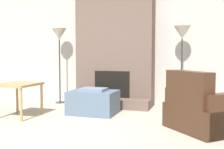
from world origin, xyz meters
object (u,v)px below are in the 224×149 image
floor_lamp_right (182,37)px  floor_lamp_left (59,38)px  side_table (19,88)px  armchair (203,112)px  ottoman (93,102)px

floor_lamp_right → floor_lamp_left: bearing=180.0°
side_table → floor_lamp_right: floor_lamp_right is taller
armchair → floor_lamp_right: bearing=-27.1°
armchair → floor_lamp_left: 3.52m
floor_lamp_right → side_table: bearing=-150.9°
armchair → floor_lamp_left: size_ratio=0.78×
ottoman → side_table: 1.31m
ottoman → side_table: size_ratio=1.23×
ottoman → armchair: bearing=-16.6°
ottoman → floor_lamp_left: (-1.13, 0.84, 1.21)m
ottoman → floor_lamp_left: bearing=143.3°
armchair → side_table: 3.02m
ottoman → floor_lamp_right: (1.48, 0.84, 1.19)m
floor_lamp_left → floor_lamp_right: (2.61, 0.00, -0.03)m
floor_lamp_left → floor_lamp_right: size_ratio=1.02×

